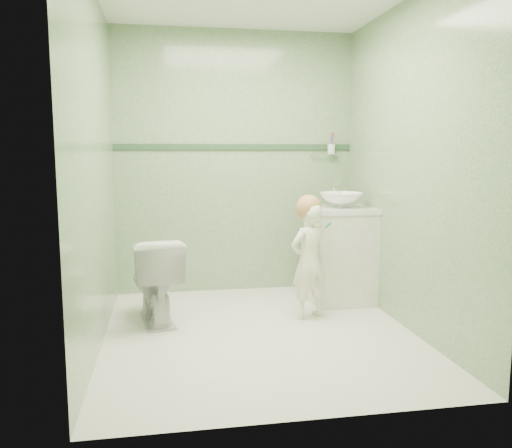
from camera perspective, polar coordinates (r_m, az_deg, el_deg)
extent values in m
plane|color=silver|center=(3.84, 0.39, -11.91)|extent=(2.50, 2.50, 0.00)
cube|color=gray|center=(4.85, -2.26, 6.68)|extent=(2.20, 0.04, 2.40)
cube|color=gray|center=(2.40, 5.81, 5.44)|extent=(2.20, 0.04, 2.40)
cube|color=gray|center=(3.59, -17.25, 5.92)|extent=(0.04, 2.50, 2.40)
cube|color=gray|center=(3.96, 16.35, 6.11)|extent=(0.04, 2.50, 2.40)
cube|color=#2D4E31|center=(4.84, -2.25, 8.45)|extent=(2.20, 0.02, 0.05)
cube|color=silver|center=(4.60, 9.18, -3.52)|extent=(0.52, 0.50, 0.80)
cube|color=white|center=(4.54, 9.30, 1.56)|extent=(0.54, 0.52, 0.04)
imported|color=white|center=(4.53, 9.32, 2.62)|extent=(0.37, 0.37, 0.13)
cylinder|color=silver|center=(4.71, 8.54, 3.52)|extent=(0.03, 0.03, 0.18)
cylinder|color=silver|center=(4.66, 8.75, 4.45)|extent=(0.02, 0.12, 0.02)
cylinder|color=silver|center=(4.98, 7.52, 7.57)|extent=(0.26, 0.02, 0.02)
cylinder|color=silver|center=(4.98, 8.26, 8.13)|extent=(0.07, 0.07, 0.09)
cylinder|color=blue|center=(4.98, 8.18, 8.94)|extent=(0.01, 0.01, 0.17)
cylinder|color=#7F52B7|center=(4.97, 8.36, 8.94)|extent=(0.01, 0.01, 0.17)
cylinder|color=red|center=(4.97, 8.29, 8.94)|extent=(0.01, 0.01, 0.17)
cylinder|color=red|center=(4.99, 8.36, 8.93)|extent=(0.01, 0.01, 0.17)
imported|color=white|center=(4.09, -10.98, -5.98)|extent=(0.47, 0.70, 0.66)
imported|color=white|center=(4.10, 5.83, -4.08)|extent=(0.39, 0.32, 0.91)
sphere|color=#B77E4A|center=(4.06, 5.81, 1.80)|extent=(0.20, 0.20, 0.20)
cylinder|color=#0C8E7C|center=(4.00, 7.93, -0.13)|extent=(0.03, 0.14, 0.06)
cube|color=white|center=(3.99, 6.82, 0.46)|extent=(0.03, 0.02, 0.02)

